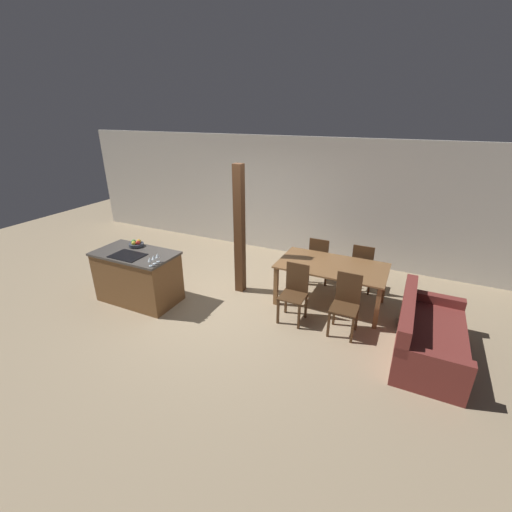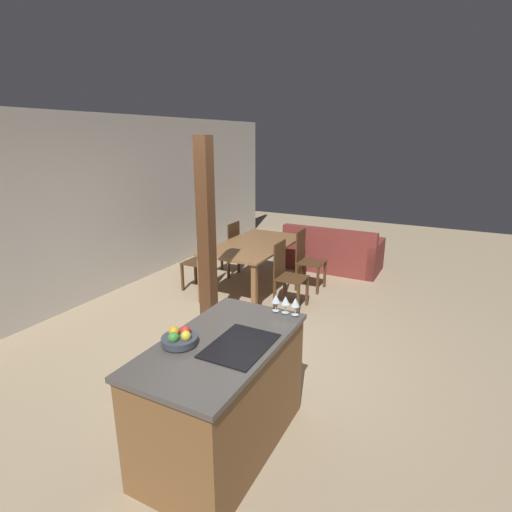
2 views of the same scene
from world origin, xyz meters
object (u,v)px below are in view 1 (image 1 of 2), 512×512
at_px(wine_glass_far, 157,256).
at_px(timber_post, 240,231).
at_px(dining_chair_near_left, 294,292).
at_px(couch, 427,338).
at_px(dining_chair_far_right, 362,267).
at_px(wine_glass_middle, 154,258).
at_px(dining_table, 332,270).
at_px(fruit_bowl, 136,244).
at_px(dining_chair_near_right, 346,303).
at_px(wine_glass_near, 150,260).
at_px(kitchen_island, 138,276).
at_px(dining_chair_far_left, 319,259).

relative_size(wine_glass_far, timber_post, 0.06).
distance_m(dining_chair_near_left, couch, 2.01).
height_order(dining_chair_far_right, timber_post, timber_post).
relative_size(wine_glass_middle, dining_chair_near_left, 0.16).
distance_m(dining_table, dining_chair_near_left, 0.86).
distance_m(dining_table, couch, 1.82).
relative_size(fruit_bowl, dining_chair_near_right, 0.28).
distance_m(fruit_bowl, timber_post, 1.89).
height_order(wine_glass_near, couch, wine_glass_near).
height_order(wine_glass_near, dining_chair_near_left, wine_glass_near).
height_order(wine_glass_far, dining_chair_near_right, wine_glass_far).
xyz_separation_m(dining_chair_near_left, dining_chair_near_right, (0.83, 0.00, 0.00)).
bearing_deg(couch, wine_glass_middle, 101.07).
bearing_deg(dining_chair_near_left, wine_glass_middle, -157.52).
xyz_separation_m(fruit_bowl, couch, (4.91, 0.31, -0.70)).
height_order(kitchen_island, couch, kitchen_island).
bearing_deg(timber_post, wine_glass_near, -120.05).
height_order(dining_chair_near_right, dining_chair_far_right, same).
relative_size(fruit_bowl, wine_glass_far, 1.74).
xyz_separation_m(wine_glass_middle, dining_chair_far_right, (2.91, 2.32, -0.55)).
distance_m(wine_glass_middle, dining_chair_near_right, 3.09).
bearing_deg(dining_chair_near_right, dining_chair_near_left, 180.00).
height_order(kitchen_island, wine_glass_near, wine_glass_near).
bearing_deg(timber_post, couch, -9.91).
relative_size(wine_glass_middle, timber_post, 0.06).
xyz_separation_m(dining_chair_near_right, dining_chair_far_left, (-0.83, 1.46, 0.00)).
distance_m(kitchen_island, wine_glass_middle, 0.90).
height_order(kitchen_island, dining_chair_near_right, dining_chair_near_right).
relative_size(dining_chair_far_left, couch, 0.56).
relative_size(dining_table, dining_chair_near_right, 1.93).
relative_size(dining_table, timber_post, 0.77).
height_order(wine_glass_middle, dining_chair_near_left, wine_glass_middle).
relative_size(dining_chair_near_right, dining_chair_far_right, 1.00).
height_order(fruit_bowl, dining_chair_far_right, fruit_bowl).
bearing_deg(wine_glass_far, wine_glass_near, -90.00).
bearing_deg(wine_glass_middle, fruit_bowl, 150.18).
relative_size(wine_glass_near, couch, 0.09).
bearing_deg(fruit_bowl, dining_chair_far_right, 26.31).
bearing_deg(wine_glass_middle, dining_chair_near_right, 16.50).
relative_size(dining_chair_near_right, timber_post, 0.40).
height_order(kitchen_island, wine_glass_far, wine_glass_far).
distance_m(wine_glass_far, timber_post, 1.52).
bearing_deg(dining_chair_near_left, dining_table, 60.48).
distance_m(wine_glass_middle, timber_post, 1.59).
height_order(dining_table, dining_chair_near_right, dining_chair_near_right).
xyz_separation_m(wine_glass_middle, dining_chair_near_right, (2.91, 0.86, -0.55)).
xyz_separation_m(wine_glass_near, dining_table, (2.50, 1.68, -0.39)).
bearing_deg(dining_chair_far_right, dining_chair_near_right, 90.00).
xyz_separation_m(wine_glass_far, dining_chair_far_right, (2.91, 2.23, -0.55)).
distance_m(couch, timber_post, 3.42).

